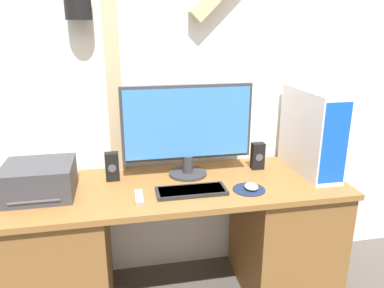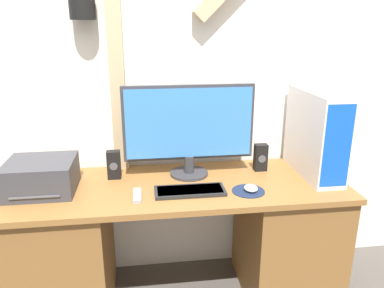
{
  "view_description": "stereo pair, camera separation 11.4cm",
  "coord_description": "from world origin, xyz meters",
  "px_view_note": "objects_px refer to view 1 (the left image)",
  "views": [
    {
      "loc": [
        -0.28,
        -1.47,
        1.52
      ],
      "look_at": [
        0.07,
        0.3,
        0.93
      ],
      "focal_mm": 35.0,
      "sensor_mm": 36.0,
      "label": 1
    },
    {
      "loc": [
        -0.17,
        -1.49,
        1.52
      ],
      "look_at": [
        0.07,
        0.3,
        0.93
      ],
      "focal_mm": 35.0,
      "sensor_mm": 36.0,
      "label": 2
    }
  ],
  "objects_px": {
    "mouse": "(251,187)",
    "printer": "(39,180)",
    "speaker_right": "(258,156)",
    "computer_tower": "(312,131)",
    "remote_control": "(139,197)",
    "monitor": "(187,127)",
    "speaker_left": "(112,167)",
    "keyboard": "(191,191)"
  },
  "relations": [
    {
      "from": "keyboard",
      "to": "speaker_left",
      "type": "height_order",
      "value": "speaker_left"
    },
    {
      "from": "remote_control",
      "to": "keyboard",
      "type": "bearing_deg",
      "value": 3.11
    },
    {
      "from": "mouse",
      "to": "printer",
      "type": "xyz_separation_m",
      "value": [
        -1.03,
        0.15,
        0.06
      ]
    },
    {
      "from": "mouse",
      "to": "speaker_right",
      "type": "relative_size",
      "value": 0.52
    },
    {
      "from": "remote_control",
      "to": "monitor",
      "type": "bearing_deg",
      "value": 41.24
    },
    {
      "from": "speaker_right",
      "to": "remote_control",
      "type": "height_order",
      "value": "speaker_right"
    },
    {
      "from": "speaker_left",
      "to": "printer",
      "type": "bearing_deg",
      "value": -161.06
    },
    {
      "from": "mouse",
      "to": "remote_control",
      "type": "xyz_separation_m",
      "value": [
        -0.56,
        0.01,
        -0.01
      ]
    },
    {
      "from": "mouse",
      "to": "remote_control",
      "type": "distance_m",
      "value": 0.56
    },
    {
      "from": "monitor",
      "to": "computer_tower",
      "type": "distance_m",
      "value": 0.69
    },
    {
      "from": "printer",
      "to": "speaker_right",
      "type": "relative_size",
      "value": 2.12
    },
    {
      "from": "printer",
      "to": "speaker_left",
      "type": "relative_size",
      "value": 2.12
    },
    {
      "from": "mouse",
      "to": "printer",
      "type": "distance_m",
      "value": 1.05
    },
    {
      "from": "computer_tower",
      "to": "remote_control",
      "type": "xyz_separation_m",
      "value": [
        -0.97,
        -0.18,
        -0.23
      ]
    },
    {
      "from": "printer",
      "to": "speaker_left",
      "type": "height_order",
      "value": "printer"
    },
    {
      "from": "computer_tower",
      "to": "speaker_left",
      "type": "relative_size",
      "value": 3.08
    },
    {
      "from": "monitor",
      "to": "speaker_right",
      "type": "distance_m",
      "value": 0.46
    },
    {
      "from": "speaker_right",
      "to": "computer_tower",
      "type": "bearing_deg",
      "value": -17.03
    },
    {
      "from": "mouse",
      "to": "printer",
      "type": "height_order",
      "value": "printer"
    },
    {
      "from": "speaker_left",
      "to": "speaker_right",
      "type": "relative_size",
      "value": 1.0
    },
    {
      "from": "monitor",
      "to": "computer_tower",
      "type": "xyz_separation_m",
      "value": [
        0.69,
        -0.07,
        -0.04
      ]
    },
    {
      "from": "mouse",
      "to": "computer_tower",
      "type": "relative_size",
      "value": 0.17
    },
    {
      "from": "speaker_left",
      "to": "speaker_right",
      "type": "xyz_separation_m",
      "value": [
        0.82,
        0.01,
        0.0
      ]
    },
    {
      "from": "keyboard",
      "to": "printer",
      "type": "relative_size",
      "value": 1.07
    },
    {
      "from": "monitor",
      "to": "printer",
      "type": "relative_size",
      "value": 2.15
    },
    {
      "from": "printer",
      "to": "computer_tower",
      "type": "bearing_deg",
      "value": 1.65
    },
    {
      "from": "monitor",
      "to": "speaker_left",
      "type": "distance_m",
      "value": 0.45
    },
    {
      "from": "computer_tower",
      "to": "monitor",
      "type": "bearing_deg",
      "value": 173.82
    },
    {
      "from": "keyboard",
      "to": "mouse",
      "type": "bearing_deg",
      "value": -5.08
    },
    {
      "from": "monitor",
      "to": "remote_control",
      "type": "bearing_deg",
      "value": -138.76
    },
    {
      "from": "monitor",
      "to": "speaker_left",
      "type": "relative_size",
      "value": 4.55
    },
    {
      "from": "computer_tower",
      "to": "speaker_left",
      "type": "bearing_deg",
      "value": 175.96
    },
    {
      "from": "remote_control",
      "to": "mouse",
      "type": "bearing_deg",
      "value": -1.32
    },
    {
      "from": "mouse",
      "to": "computer_tower",
      "type": "distance_m",
      "value": 0.5
    },
    {
      "from": "computer_tower",
      "to": "speaker_right",
      "type": "distance_m",
      "value": 0.33
    },
    {
      "from": "monitor",
      "to": "computer_tower",
      "type": "height_order",
      "value": "monitor"
    },
    {
      "from": "speaker_right",
      "to": "remote_control",
      "type": "relative_size",
      "value": 1.05
    },
    {
      "from": "keyboard",
      "to": "remote_control",
      "type": "bearing_deg",
      "value": -176.89
    },
    {
      "from": "monitor",
      "to": "remote_control",
      "type": "xyz_separation_m",
      "value": [
        -0.29,
        -0.25,
        -0.27
      ]
    },
    {
      "from": "keyboard",
      "to": "mouse",
      "type": "distance_m",
      "value": 0.31
    },
    {
      "from": "monitor",
      "to": "mouse",
      "type": "bearing_deg",
      "value": -43.35
    },
    {
      "from": "keyboard",
      "to": "printer",
      "type": "xyz_separation_m",
      "value": [
        -0.73,
        0.12,
        0.07
      ]
    }
  ]
}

